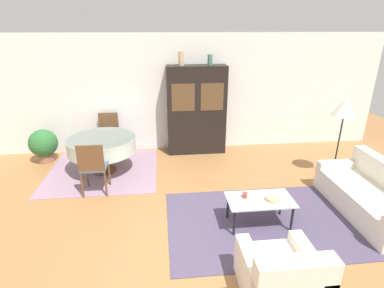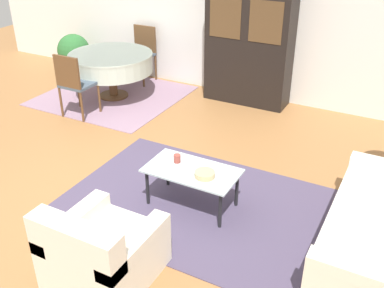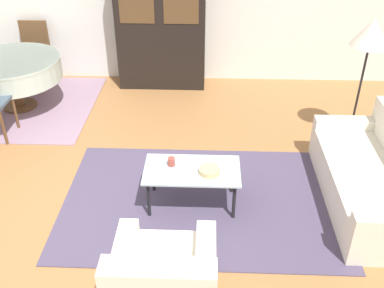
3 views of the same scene
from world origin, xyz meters
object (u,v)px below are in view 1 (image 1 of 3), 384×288
(display_cabinet, at_px, (196,110))
(bowl, at_px, (273,199))
(floor_lamp, at_px, (345,110))
(vase_tall, at_px, (181,58))
(potted_plant, at_px, (43,144))
(dining_chair_near, at_px, (93,165))
(cup, at_px, (245,195))
(coffee_table, at_px, (260,202))
(dining_chair_far, at_px, (109,132))
(vase_short, at_px, (210,60))
(armchair, at_px, (282,277))
(couch, at_px, (373,197))
(dining_table, at_px, (102,145))

(display_cabinet, bearing_deg, bowl, -75.94)
(floor_lamp, distance_m, vase_tall, 3.43)
(floor_lamp, distance_m, potted_plant, 6.23)
(bowl, bearing_deg, dining_chair_near, 155.84)
(cup, relative_size, vase_tall, 0.30)
(dining_chair_near, xyz_separation_m, potted_plant, (-1.38, 1.54, -0.16))
(coffee_table, bearing_deg, floor_lamp, 35.09)
(dining_chair_near, height_order, vase_tall, vase_tall)
(display_cabinet, relative_size, dining_chair_far, 2.09)
(dining_chair_near, height_order, floor_lamp, floor_lamp)
(floor_lamp, xyz_separation_m, potted_plant, (-6.01, 1.33, -0.96))
(dining_chair_far, xyz_separation_m, cup, (2.40, -2.93, -0.08))
(dining_chair_near, relative_size, vase_short, 4.27)
(coffee_table, xyz_separation_m, vase_tall, (-0.92, 2.99, 1.78))
(armchair, bearing_deg, display_cabinet, 95.51)
(couch, xyz_separation_m, cup, (-2.12, -0.05, 0.21))
(dining_table, relative_size, vase_tall, 4.53)
(dining_chair_near, relative_size, dining_chair_far, 1.00)
(cup, height_order, vase_short, vase_short)
(dining_chair_far, xyz_separation_m, floor_lamp, (4.63, -1.59, 0.80))
(coffee_table, height_order, dining_chair_far, dining_chair_far)
(armchair, relative_size, display_cabinet, 0.42)
(couch, relative_size, bowl, 8.93)
(dining_table, height_order, dining_chair_near, dining_chair_near)
(potted_plant, bearing_deg, dining_chair_near, -48.24)
(couch, relative_size, coffee_table, 1.92)
(couch, height_order, floor_lamp, floor_lamp)
(dining_table, distance_m, vase_short, 2.93)
(armchair, xyz_separation_m, dining_chair_far, (-2.45, 4.31, 0.28))
(armchair, height_order, potted_plant, armchair)
(dining_chair_far, xyz_separation_m, potted_plant, (-1.38, -0.25, -0.16))
(potted_plant, bearing_deg, coffee_table, -34.47)
(display_cabinet, distance_m, dining_chair_far, 2.08)
(dining_table, distance_m, cup, 3.15)
(couch, relative_size, vase_short, 8.25)
(armchair, bearing_deg, cup, 91.75)
(couch, xyz_separation_m, dining_table, (-4.53, 1.98, 0.32))
(cup, bearing_deg, armchair, -88.25)
(dining_chair_far, relative_size, bowl, 4.62)
(display_cabinet, distance_m, dining_table, 2.26)
(display_cabinet, xyz_separation_m, potted_plant, (-3.41, -0.25, -0.61))
(display_cabinet, height_order, dining_chair_far, display_cabinet)
(display_cabinet, relative_size, dining_chair_near, 2.09)
(dining_chair_near, bearing_deg, vase_tall, 46.57)
(vase_tall, relative_size, vase_short, 1.32)
(couch, distance_m, dining_table, 4.95)
(coffee_table, bearing_deg, dining_chair_near, 155.39)
(vase_short, bearing_deg, bowl, -81.26)
(couch, distance_m, bowl, 1.75)
(couch, height_order, coffee_table, couch)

